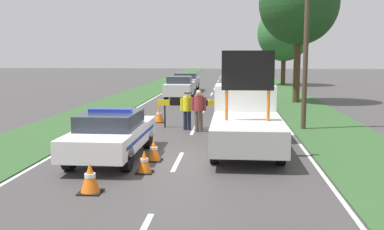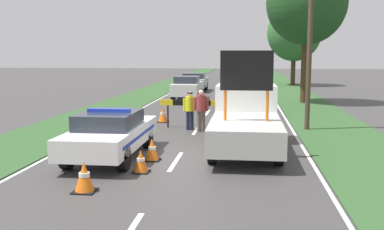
# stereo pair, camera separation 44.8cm
# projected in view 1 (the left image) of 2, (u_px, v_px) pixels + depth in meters

# --- Properties ---
(ground_plane) EXTENTS (160.00, 160.00, 0.00)m
(ground_plane) POSITION_uv_depth(u_px,v_px,m) (179.00, 158.00, 13.41)
(ground_plane) COLOR #3D3A3A
(lane_markings) EXTENTS (7.90, 71.77, 0.01)m
(lane_markings) POSITION_uv_depth(u_px,v_px,m) (209.00, 99.00, 30.67)
(lane_markings) COLOR silver
(lane_markings) RESTS_ON ground
(grass_verge_left) EXTENTS (3.27, 120.00, 0.03)m
(grass_verge_left) POSITION_uv_depth(u_px,v_px,m) (136.00, 95.00, 33.64)
(grass_verge_left) COLOR #2D5128
(grass_verge_left) RESTS_ON ground
(grass_verge_right) EXTENTS (3.27, 120.00, 0.03)m
(grass_verge_right) POSITION_uv_depth(u_px,v_px,m) (288.00, 96.00, 32.65)
(grass_verge_right) COLOR #2D5128
(grass_verge_right) RESTS_ON ground
(police_car) EXTENTS (1.81, 4.88, 1.50)m
(police_car) POSITION_uv_depth(u_px,v_px,m) (112.00, 133.00, 13.32)
(police_car) COLOR white
(police_car) RESTS_ON ground
(work_truck) EXTENTS (2.10, 5.60, 3.19)m
(work_truck) POSITION_uv_depth(u_px,v_px,m) (246.00, 119.00, 14.66)
(work_truck) COLOR white
(work_truck) RESTS_ON ground
(road_barrier) EXTENTS (3.19, 0.08, 1.18)m
(road_barrier) POSITION_uv_depth(u_px,v_px,m) (195.00, 105.00, 18.69)
(road_barrier) COLOR black
(road_barrier) RESTS_ON ground
(police_officer) EXTENTS (0.56, 0.36, 1.56)m
(police_officer) POSITION_uv_depth(u_px,v_px,m) (187.00, 107.00, 18.23)
(police_officer) COLOR #191E38
(police_officer) RESTS_ON ground
(pedestrian_civilian) EXTENTS (0.60, 0.38, 1.68)m
(pedestrian_civilian) POSITION_uv_depth(u_px,v_px,m) (199.00, 107.00, 17.80)
(pedestrian_civilian) COLOR brown
(pedestrian_civilian) RESTS_ON ground
(traffic_cone_near_police) EXTENTS (0.52, 0.52, 0.71)m
(traffic_cone_near_police) POSITION_uv_depth(u_px,v_px,m) (235.00, 124.00, 17.73)
(traffic_cone_near_police) COLOR black
(traffic_cone_near_police) RESTS_ON ground
(traffic_cone_centre_front) EXTENTS (0.50, 0.50, 0.69)m
(traffic_cone_centre_front) POSITION_uv_depth(u_px,v_px,m) (159.00, 115.00, 20.34)
(traffic_cone_centre_front) COLOR black
(traffic_cone_centre_front) RESTS_ON ground
(traffic_cone_near_truck) EXTENTS (0.44, 0.44, 0.60)m
(traffic_cone_near_truck) POSITION_uv_depth(u_px,v_px,m) (144.00, 162.00, 11.71)
(traffic_cone_near_truck) COLOR black
(traffic_cone_near_truck) RESTS_ON ground
(traffic_cone_behind_barrier) EXTENTS (0.51, 0.51, 0.70)m
(traffic_cone_behind_barrier) POSITION_uv_depth(u_px,v_px,m) (90.00, 178.00, 10.02)
(traffic_cone_behind_barrier) COLOR black
(traffic_cone_behind_barrier) RESTS_ON ground
(traffic_cone_lane_edge) EXTENTS (0.47, 0.47, 0.65)m
(traffic_cone_lane_edge) POSITION_uv_depth(u_px,v_px,m) (154.00, 150.00, 13.03)
(traffic_cone_lane_edge) COLOR black
(traffic_cone_lane_edge) RESTS_ON ground
(queued_car_sedan_black) EXTENTS (1.78, 4.36, 1.65)m
(queued_car_sedan_black) POSITION_uv_depth(u_px,v_px,m) (239.00, 96.00, 23.88)
(queued_car_sedan_black) COLOR black
(queued_car_sedan_black) RESTS_ON ground
(queued_car_van_white) EXTENTS (1.76, 4.02, 1.58)m
(queued_car_van_white) POSITION_uv_depth(u_px,v_px,m) (180.00, 87.00, 30.40)
(queued_car_van_white) COLOR silver
(queued_car_van_white) RESTS_ON ground
(queued_car_sedan_silver) EXTENTS (1.95, 4.32, 1.50)m
(queued_car_sedan_silver) POSITION_uv_depth(u_px,v_px,m) (186.00, 82.00, 37.05)
(queued_car_sedan_silver) COLOR #B2B2B7
(queued_car_sedan_silver) RESTS_ON ground
(queued_car_suv_grey) EXTENTS (1.79, 4.62, 1.38)m
(queued_car_suv_grey) POSITION_uv_depth(u_px,v_px,m) (236.00, 78.00, 42.66)
(queued_car_suv_grey) COLOR slate
(queued_car_suv_grey) RESTS_ON ground
(roadside_tree_near_left) EXTENTS (5.15, 5.15, 7.76)m
(roadside_tree_near_left) POSITION_uv_depth(u_px,v_px,m) (284.00, 33.00, 43.34)
(roadside_tree_near_left) COLOR #42301E
(roadside_tree_near_left) RESTS_ON ground
(roadside_tree_near_right) EXTENTS (4.91, 4.91, 8.77)m
(roadside_tree_near_right) POSITION_uv_depth(u_px,v_px,m) (299.00, 3.00, 27.63)
(roadside_tree_near_right) COLOR #42301E
(roadside_tree_near_right) RESTS_ON ground
(utility_pole) EXTENTS (1.20, 0.20, 8.79)m
(utility_pole) POSITION_uv_depth(u_px,v_px,m) (307.00, 18.00, 17.86)
(utility_pole) COLOR #473828
(utility_pole) RESTS_ON ground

